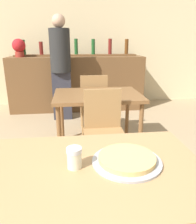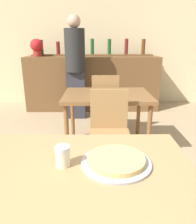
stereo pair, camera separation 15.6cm
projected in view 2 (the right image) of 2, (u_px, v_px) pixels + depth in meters
The scene contains 11 objects.
wall_back at pixel (92, 38), 4.62m from camera, with size 8.00×0.05×2.80m.
dining_table_near at pixel (82, 181), 1.09m from camera, with size 1.11×0.76×0.76m.
dining_table_far at pixel (107, 101), 2.65m from camera, with size 1.04×0.75×0.73m.
bar_counter at pixel (92, 83), 4.41m from camera, with size 2.60×0.56×1.05m.
bar_back_shelf at pixel (92, 52), 4.36m from camera, with size 2.39×0.24×0.33m.
chair_far_side_front at pixel (109, 128), 2.16m from camera, with size 0.40×0.40×0.89m.
chair_far_side_back at pixel (105, 99), 3.21m from camera, with size 0.40×0.40×0.89m.
pizza_tray at pixel (116, 161), 1.09m from camera, with size 0.35×0.35×0.04m.
cheese_shaker at pixel (63, 156), 1.06m from camera, with size 0.07×0.07×0.10m.
person_standing at pixel (75, 65), 3.73m from camera, with size 0.34×0.34×1.75m.
potted_plant at pixel (37, 47), 4.13m from camera, with size 0.24×0.24×0.33m.
Camera 2 is at (0.07, -0.93, 1.34)m, focal length 35.00 mm.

